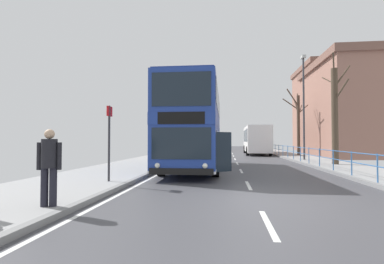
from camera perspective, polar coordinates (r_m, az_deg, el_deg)
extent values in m
cube|color=#444449|center=(8.15, 12.52, -13.23)|extent=(8.40, 140.00, 0.06)
cube|color=silver|center=(6.02, 14.79, -17.11)|extent=(0.12, 2.00, 0.00)
cube|color=silver|center=(10.69, 11.06, -10.26)|extent=(0.12, 2.00, 0.00)
cube|color=silver|center=(15.45, 9.66, -7.59)|extent=(0.12, 2.00, 0.00)
cube|color=silver|center=(20.22, 8.93, -6.17)|extent=(0.12, 2.00, 0.00)
cube|color=silver|center=(25.00, 8.48, -5.29)|extent=(0.12, 2.00, 0.00)
cube|color=silver|center=(29.79, 8.17, -4.70)|extent=(0.12, 2.00, 0.00)
cube|color=silver|center=(34.59, 7.95, -4.27)|extent=(0.12, 2.00, 0.00)
cube|color=silver|center=(39.38, 7.78, -3.95)|extent=(0.12, 2.00, 0.00)
cube|color=silver|center=(44.18, 7.65, -3.69)|extent=(0.12, 2.00, 0.00)
cube|color=silver|center=(48.97, 7.55, -3.49)|extent=(0.12, 2.00, 0.00)
cube|color=silver|center=(53.77, 7.46, -3.32)|extent=(0.12, 2.00, 0.00)
cube|color=silver|center=(58.57, 7.39, -3.18)|extent=(0.12, 2.00, 0.00)
cube|color=silver|center=(8.69, -15.05, -12.26)|extent=(0.12, 133.00, 0.00)
cube|color=gray|center=(8.81, -17.21, -11.65)|extent=(0.20, 140.00, 0.14)
cube|color=gray|center=(9.83, -28.67, -10.47)|extent=(4.00, 140.00, 0.14)
cube|color=navy|center=(16.06, 0.63, -2.83)|extent=(2.61, 10.64, 1.85)
cube|color=navy|center=(16.08, 0.63, 1.34)|extent=(2.62, 10.69, 0.48)
cube|color=navy|center=(16.17, 0.62, 5.19)|extent=(2.61, 10.64, 1.69)
cube|color=navy|center=(16.30, 0.62, 8.28)|extent=(2.53, 10.32, 0.08)
cube|color=#19232D|center=(10.77, -2.18, -2.24)|extent=(2.25, 0.04, 1.19)
cube|color=black|center=(10.80, -2.17, 2.78)|extent=(1.79, 0.04, 0.46)
cube|color=#19232D|center=(10.94, -2.16, 8.47)|extent=(2.25, 0.04, 1.29)
cube|color=black|center=(10.83, -2.19, -7.80)|extent=(2.42, 0.09, 0.24)
cube|color=silver|center=(16.10, 0.63, -5.91)|extent=(2.63, 10.69, 0.10)
cube|color=#19232D|center=(16.25, 5.25, -1.89)|extent=(0.06, 8.29, 0.96)
cube|color=#19232D|center=(16.11, 5.21, 5.52)|extent=(0.07, 9.56, 1.01)
cube|color=#19232D|center=(16.50, -3.74, -1.89)|extent=(0.06, 8.29, 0.96)
cube|color=#19232D|center=(16.36, -3.89, 5.41)|extent=(0.07, 9.56, 1.01)
sphere|color=white|center=(10.70, 2.58, -6.69)|extent=(0.20, 0.20, 0.20)
sphere|color=white|center=(10.96, -6.84, -6.55)|extent=(0.20, 0.20, 0.20)
cube|color=#19232D|center=(11.73, 6.16, -3.90)|extent=(0.68, 0.49, 1.59)
cube|color=black|center=(12.03, 4.54, -3.85)|extent=(0.10, 0.90, 1.59)
cylinder|color=black|center=(12.92, 4.70, -6.48)|extent=(0.31, 1.04, 1.04)
cylinder|color=black|center=(13.21, -6.05, -6.36)|extent=(0.31, 1.04, 1.04)
cylinder|color=black|center=(19.43, 5.24, -4.84)|extent=(0.31, 1.04, 1.04)
cylinder|color=black|center=(19.63, -1.96, -4.81)|extent=(0.31, 1.04, 1.04)
cube|color=white|center=(33.99, 12.55, -1.39)|extent=(2.66, 10.17, 2.81)
cube|color=#19232D|center=(33.92, 10.47, -0.74)|extent=(0.22, 8.60, 1.35)
cube|color=#19232D|center=(34.11, 14.60, -0.72)|extent=(0.22, 8.60, 1.35)
cube|color=#19232D|center=(39.05, 11.94, -1.00)|extent=(2.09, 0.08, 1.69)
cylinder|color=black|center=(36.99, 10.37, -3.35)|extent=(0.30, 0.97, 0.96)
cylinder|color=black|center=(37.16, 13.97, -3.32)|extent=(0.30, 0.97, 0.96)
cylinder|color=black|center=(30.68, 10.88, -3.71)|extent=(0.30, 0.97, 0.96)
cylinder|color=black|center=(30.89, 15.21, -3.66)|extent=(0.30, 0.97, 0.96)
cylinder|color=#386BA8|center=(12.02, 32.73, -6.00)|extent=(0.05, 0.05, 1.01)
cylinder|color=#386BA8|center=(13.91, 28.94, -5.42)|extent=(0.05, 0.05, 1.01)
cylinder|color=#386BA8|center=(15.85, 26.07, -4.96)|extent=(0.05, 0.05, 1.01)
cylinder|color=#386BA8|center=(17.82, 23.84, -4.60)|extent=(0.05, 0.05, 1.01)
cylinder|color=#386BA8|center=(19.81, 22.05, -4.31)|extent=(0.05, 0.05, 1.01)
cylinder|color=#386BA8|center=(21.82, 20.59, -4.06)|extent=(0.05, 0.05, 1.01)
cylinder|color=#386BA8|center=(23.84, 19.38, -3.86)|extent=(0.05, 0.05, 1.01)
cylinder|color=#386BA8|center=(25.87, 18.36, -3.68)|extent=(0.05, 0.05, 1.01)
cylinder|color=#386BA8|center=(27.91, 17.49, -3.53)|extent=(0.05, 0.05, 1.01)
cylinder|color=#386BA8|center=(29.95, 16.74, -3.40)|extent=(0.05, 0.05, 1.01)
cylinder|color=#386BA8|center=(32.00, 16.08, -3.29)|extent=(0.05, 0.05, 1.01)
cylinder|color=#386BA8|center=(34.05, 15.50, -3.19)|extent=(0.05, 0.05, 1.01)
cylinder|color=#386BA8|center=(36.11, 14.99, -3.10)|extent=(0.05, 0.05, 1.01)
cylinder|color=#386BA8|center=(22.82, 19.95, -2.82)|extent=(0.04, 27.02, 0.04)
cylinder|color=#386BA8|center=(22.83, 19.96, -3.83)|extent=(0.04, 27.02, 0.04)
cylinder|color=black|center=(7.25, -25.70, -9.60)|extent=(0.19, 0.19, 0.90)
cylinder|color=black|center=(7.32, -27.07, -9.50)|extent=(0.19, 0.19, 0.90)
cylinder|color=black|center=(7.22, -26.32, -3.80)|extent=(0.40, 0.40, 0.64)
cylinder|color=black|center=(7.14, -24.68, -4.33)|extent=(0.12, 0.12, 0.61)
cylinder|color=black|center=(7.31, -27.92, -4.22)|extent=(0.12, 0.12, 0.61)
sphere|color=tan|center=(7.22, -26.27, -0.37)|extent=(0.26, 0.26, 0.22)
cylinder|color=#2D2D33|center=(10.85, -16.04, -2.16)|extent=(0.08, 0.08, 2.72)
cube|color=red|center=(10.92, -15.95, 3.95)|extent=(0.04, 0.44, 0.36)
cylinder|color=#38383D|center=(23.70, 21.17, 4.29)|extent=(0.14, 0.14, 7.74)
cube|color=#B2B2AD|center=(24.43, 21.07, 13.64)|extent=(0.28, 0.60, 0.20)
cylinder|color=#4C3D2D|center=(19.92, 26.32, 2.84)|extent=(0.38, 0.38, 5.93)
cylinder|color=#4C3D2D|center=(19.85, 26.15, 11.53)|extent=(0.50, 1.06, 1.49)
cylinder|color=#4C3D2D|center=(19.77, 27.36, 7.37)|extent=(0.62, 1.00, 1.23)
cylinder|color=#4C3D2D|center=(20.62, 25.24, 9.18)|extent=(0.47, 1.06, 0.67)
cylinder|color=#4C3D2D|center=(20.46, 27.47, 9.69)|extent=(1.05, 0.21, 1.41)
cylinder|color=#423328|center=(30.96, 20.25, 1.28)|extent=(0.30, 0.30, 5.98)
cylinder|color=#423328|center=(30.74, 19.23, 6.43)|extent=(1.37, 0.84, 1.71)
cylinder|color=#423328|center=(31.28, 18.84, 5.23)|extent=(1.50, 0.74, 1.27)
cylinder|color=#423328|center=(31.59, 19.89, 4.68)|extent=(0.19, 1.08, 1.22)
cylinder|color=#423328|center=(31.41, 20.53, 4.00)|extent=(0.59, 0.69, 1.19)
cylinder|color=#423328|center=(31.42, 20.02, 3.99)|extent=(0.17, 0.85, 1.38)
cylinder|color=#423328|center=(31.90, 21.07, 4.24)|extent=(1.40, 1.45, 1.10)
cylinder|color=#423328|center=(31.66, 20.13, 5.85)|extent=(0.25, 1.03, 1.62)
cube|color=#936656|center=(34.53, 33.29, 3.36)|extent=(12.69, 11.84, 8.90)
cube|color=brown|center=(35.25, 33.17, 11.16)|extent=(13.19, 12.31, 0.70)
cube|color=#936656|center=(48.76, 27.22, 3.74)|extent=(11.39, 11.38, 12.03)
cube|color=brown|center=(49.74, 27.12, 11.06)|extent=(11.85, 11.83, 0.70)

